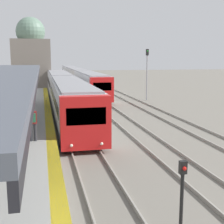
# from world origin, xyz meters

# --- Properties ---
(person_on_platform) EXTENTS (0.40, 0.40, 1.66)m
(person_on_platform) POSITION_xyz_m (-2.56, 12.71, 1.86)
(person_on_platform) COLOR #2D2D33
(person_on_platform) RESTS_ON station_platform
(train_near) EXTENTS (2.55, 32.42, 3.10)m
(train_near) POSITION_xyz_m (0.00, 28.82, 1.72)
(train_near) COLOR red
(train_near) RESTS_ON ground_plane
(train_far) EXTENTS (2.46, 45.81, 3.00)m
(train_far) POSITION_xyz_m (3.92, 51.79, 1.67)
(train_far) COLOR red
(train_far) RESTS_ON ground_plane
(signal_post_near) EXTENTS (0.20, 0.21, 2.11)m
(signal_post_near) POSITION_xyz_m (1.56, 5.04, 1.29)
(signal_post_near) COLOR black
(signal_post_near) RESTS_ON ground_plane
(signal_mast_far) EXTENTS (0.28, 0.29, 5.81)m
(signal_mast_far) POSITION_xyz_m (9.63, 31.66, 3.59)
(signal_mast_far) COLOR gray
(signal_mast_far) RESTS_ON ground_plane
(distant_domed_building) EXTENTS (5.62, 5.62, 10.88)m
(distant_domed_building) POSITION_xyz_m (-3.51, 47.39, 5.02)
(distant_domed_building) COLOR slate
(distant_domed_building) RESTS_ON ground_plane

